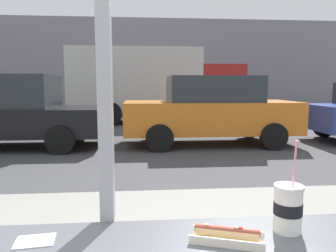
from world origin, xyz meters
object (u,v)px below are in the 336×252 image
object	(u,v)px
box_truck	(153,83)
soda_cup_right	(288,208)
hotdog_tray_far	(227,235)
parked_car_orange	(211,110)
parked_car_black	(9,111)

from	to	relation	value
box_truck	soda_cup_right	bearing A→B (deg)	-90.19
hotdog_tray_far	parked_car_orange	world-z (taller)	parked_car_orange
parked_car_orange	box_truck	world-z (taller)	box_truck
parked_car_black	hotdog_tray_far	bearing A→B (deg)	-64.25
hotdog_tray_far	box_truck	distance (m)	12.53
hotdog_tray_far	parked_car_orange	distance (m)	7.33
soda_cup_right	box_truck	size ratio (longest dim) A/B	0.05
soda_cup_right	parked_car_black	xyz separation A→B (m)	(-3.68, 7.11, -0.21)
hotdog_tray_far	parked_car_black	size ratio (longest dim) A/B	0.06
parked_car_orange	hotdog_tray_far	bearing A→B (deg)	-101.98
soda_cup_right	parked_car_orange	xyz separation A→B (m)	(1.30, 7.11, -0.21)
hotdog_tray_far	parked_car_black	xyz separation A→B (m)	(-3.46, 7.17, -0.15)
hotdog_tray_far	parked_car_orange	size ratio (longest dim) A/B	0.06
soda_cup_right	hotdog_tray_far	distance (m)	0.24
parked_car_black	box_truck	xyz separation A→B (m)	(3.73, 5.34, 0.74)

